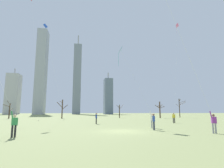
{
  "coord_description": "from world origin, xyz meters",
  "views": [
    {
      "loc": [
        -3.95,
        -16.89,
        1.81
      ],
      "look_at": [
        0.0,
        6.0,
        5.37
      ],
      "focal_mm": 29.06,
      "sensor_mm": 36.0,
      "label": 1
    }
  ],
  "objects_px": {
    "distant_kite_drifting_left_pink": "(177,31)",
    "bare_tree_left_of_center": "(62,108)",
    "bare_tree_right_of_center": "(180,107)",
    "kite_flyer_midfield_center_teal": "(144,100)",
    "bystander_far_off_by_trees": "(96,118)",
    "distant_kite_drifting_right_blue": "(47,35)",
    "distant_kite_low_near_trees_red": "(33,11)",
    "bystander_strolling_midfield": "(154,121)",
    "bare_tree_far_right_edge": "(160,109)",
    "bystander_watching_nearby": "(174,117)",
    "bare_tree_leftmost": "(9,110)",
    "kite_flyer_far_back_white": "(205,99)",
    "bare_tree_rightmost": "(119,111)"
  },
  "relations": [
    {
      "from": "bystander_far_off_by_trees",
      "to": "distant_kite_drifting_right_blue",
      "type": "height_order",
      "value": "distant_kite_drifting_right_blue"
    },
    {
      "from": "bystander_strolling_midfield",
      "to": "kite_flyer_midfield_center_teal",
      "type": "bearing_deg",
      "value": 88.57
    },
    {
      "from": "bystander_watching_nearby",
      "to": "kite_flyer_far_back_white",
      "type": "bearing_deg",
      "value": -108.08
    },
    {
      "from": "bystander_watching_nearby",
      "to": "distant_kite_drifting_right_blue",
      "type": "height_order",
      "value": "distant_kite_drifting_right_blue"
    },
    {
      "from": "bare_tree_leftmost",
      "to": "bare_tree_rightmost",
      "type": "bearing_deg",
      "value": 1.56
    },
    {
      "from": "kite_flyer_far_back_white",
      "to": "distant_kite_low_near_trees_red",
      "type": "relative_size",
      "value": 0.6
    },
    {
      "from": "bystander_watching_nearby",
      "to": "bare_tree_far_right_edge",
      "type": "bearing_deg",
      "value": 70.82
    },
    {
      "from": "distant_kite_drifting_left_pink",
      "to": "bare_tree_rightmost",
      "type": "height_order",
      "value": "distant_kite_drifting_left_pink"
    },
    {
      "from": "bare_tree_right_of_center",
      "to": "distant_kite_drifting_right_blue",
      "type": "bearing_deg",
      "value": -156.51
    },
    {
      "from": "distant_kite_drifting_left_pink",
      "to": "bare_tree_far_right_edge",
      "type": "bearing_deg",
      "value": 90.09
    },
    {
      "from": "bare_tree_right_of_center",
      "to": "bare_tree_leftmost",
      "type": "height_order",
      "value": "bare_tree_right_of_center"
    },
    {
      "from": "distant_kite_drifting_left_pink",
      "to": "distant_kite_drifting_right_blue",
      "type": "relative_size",
      "value": 1.22
    },
    {
      "from": "distant_kite_drifting_left_pink",
      "to": "bare_tree_left_of_center",
      "type": "relative_size",
      "value": 4.63
    },
    {
      "from": "distant_kite_drifting_right_blue",
      "to": "bare_tree_far_right_edge",
      "type": "relative_size",
      "value": 4.08
    },
    {
      "from": "bare_tree_leftmost",
      "to": "distant_kite_drifting_left_pink",
      "type": "bearing_deg",
      "value": -19.13
    },
    {
      "from": "bystander_watching_nearby",
      "to": "bystander_far_off_by_trees",
      "type": "bearing_deg",
      "value": -179.89
    },
    {
      "from": "kite_flyer_far_back_white",
      "to": "bystander_watching_nearby",
      "type": "xyz_separation_m",
      "value": [
        4.47,
        13.68,
        -1.96
      ]
    },
    {
      "from": "bystander_far_off_by_trees",
      "to": "bare_tree_far_right_edge",
      "type": "relative_size",
      "value": 0.34
    },
    {
      "from": "distant_kite_drifting_right_blue",
      "to": "kite_flyer_far_back_white",
      "type": "bearing_deg",
      "value": -52.02
    },
    {
      "from": "distant_kite_low_near_trees_red",
      "to": "bare_tree_left_of_center",
      "type": "bearing_deg",
      "value": 60.23
    },
    {
      "from": "bare_tree_right_of_center",
      "to": "bare_tree_leftmost",
      "type": "xyz_separation_m",
      "value": [
        -48.82,
        -0.06,
        -0.87
      ]
    },
    {
      "from": "distant_kite_drifting_right_blue",
      "to": "bystander_far_off_by_trees",
      "type": "bearing_deg",
      "value": -42.51
    },
    {
      "from": "distant_kite_drifting_left_pink",
      "to": "bare_tree_far_right_edge",
      "type": "distance_m",
      "value": 21.86
    },
    {
      "from": "kite_flyer_midfield_center_teal",
      "to": "bystander_watching_nearby",
      "type": "distance_m",
      "value": 10.46
    },
    {
      "from": "bystander_far_off_by_trees",
      "to": "bystander_strolling_midfield",
      "type": "distance_m",
      "value": 11.12
    },
    {
      "from": "kite_flyer_far_back_white",
      "to": "bystander_far_off_by_trees",
      "type": "relative_size",
      "value": 10.07
    },
    {
      "from": "bare_tree_right_of_center",
      "to": "distant_kite_low_near_trees_red",
      "type": "bearing_deg",
      "value": -163.55
    },
    {
      "from": "kite_flyer_far_back_white",
      "to": "bare_tree_rightmost",
      "type": "distance_m",
      "value": 39.13
    },
    {
      "from": "distant_kite_low_near_trees_red",
      "to": "distant_kite_drifting_right_blue",
      "type": "bearing_deg",
      "value": -43.59
    },
    {
      "from": "bare_tree_far_right_edge",
      "to": "bare_tree_leftmost",
      "type": "height_order",
      "value": "bare_tree_leftmost"
    },
    {
      "from": "bystander_watching_nearby",
      "to": "distant_kite_drifting_left_pink",
      "type": "height_order",
      "value": "distant_kite_drifting_left_pink"
    },
    {
      "from": "distant_kite_drifting_right_blue",
      "to": "bare_tree_right_of_center",
      "type": "xyz_separation_m",
      "value": [
        37.24,
        16.19,
        -13.71
      ]
    },
    {
      "from": "bystander_far_off_by_trees",
      "to": "distant_kite_drifting_right_blue",
      "type": "relative_size",
      "value": 0.08
    },
    {
      "from": "bystander_far_off_by_trees",
      "to": "distant_kite_drifting_right_blue",
      "type": "xyz_separation_m",
      "value": [
        -9.28,
        8.51,
        15.98
      ]
    },
    {
      "from": "bystander_watching_nearby",
      "to": "bystander_strolling_midfield",
      "type": "xyz_separation_m",
      "value": [
        -7.57,
        -9.99,
        0.0
      ]
    },
    {
      "from": "kite_flyer_midfield_center_teal",
      "to": "bare_tree_rightmost",
      "type": "distance_m",
      "value": 32.64
    },
    {
      "from": "bystander_far_off_by_trees",
      "to": "bare_tree_far_right_edge",
      "type": "bearing_deg",
      "value": 47.44
    },
    {
      "from": "bystander_strolling_midfield",
      "to": "distant_kite_low_near_trees_red",
      "type": "distance_m",
      "value": 37.05
    },
    {
      "from": "distant_kite_drifting_right_blue",
      "to": "bare_tree_leftmost",
      "type": "xyz_separation_m",
      "value": [
        -11.58,
        16.13,
        -14.58
      ]
    },
    {
      "from": "bystander_watching_nearby",
      "to": "distant_kite_drifting_right_blue",
      "type": "relative_size",
      "value": 0.08
    },
    {
      "from": "distant_kite_drifting_left_pink",
      "to": "bare_tree_far_right_edge",
      "type": "relative_size",
      "value": 4.96
    },
    {
      "from": "bare_tree_right_of_center",
      "to": "bare_tree_left_of_center",
      "type": "relative_size",
      "value": 1.15
    },
    {
      "from": "distant_kite_low_near_trees_red",
      "to": "distant_kite_drifting_right_blue",
      "type": "relative_size",
      "value": 1.43
    },
    {
      "from": "bare_tree_right_of_center",
      "to": "kite_flyer_midfield_center_teal",
      "type": "bearing_deg",
      "value": -125.98
    },
    {
      "from": "distant_kite_low_near_trees_red",
      "to": "bare_tree_rightmost",
      "type": "bearing_deg",
      "value": 30.02
    },
    {
      "from": "bystander_far_off_by_trees",
      "to": "distant_kite_drifting_left_pink",
      "type": "relative_size",
      "value": 0.07
    },
    {
      "from": "bystander_far_off_by_trees",
      "to": "bare_tree_rightmost",
      "type": "height_order",
      "value": "bare_tree_rightmost"
    },
    {
      "from": "kite_flyer_midfield_center_teal",
      "to": "bystander_far_off_by_trees",
      "type": "xyz_separation_m",
      "value": [
        -4.99,
        6.92,
        -2.25
      ]
    },
    {
      "from": "bystander_watching_nearby",
      "to": "distant_kite_low_near_trees_red",
      "type": "bearing_deg",
      "value": 154.36
    },
    {
      "from": "bystander_strolling_midfield",
      "to": "distant_kite_drifting_left_pink",
      "type": "height_order",
      "value": "distant_kite_drifting_left_pink"
    }
  ]
}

